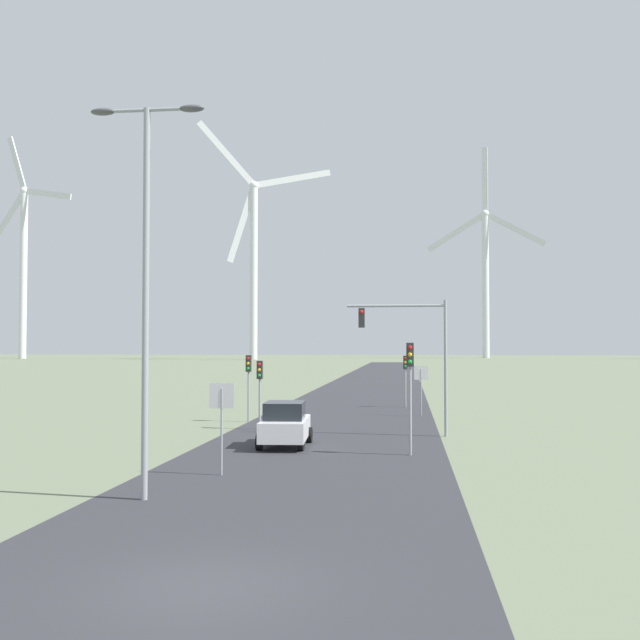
% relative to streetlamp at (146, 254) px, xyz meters
% --- Properties ---
extents(ground_plane, '(600.00, 600.00, 0.00)m').
position_rel_streetlamp_xyz_m(ground_plane, '(3.53, -6.83, -6.63)').
color(ground_plane, '#667056').
extents(road_surface, '(10.00, 240.00, 0.01)m').
position_rel_streetlamp_xyz_m(road_surface, '(3.53, 41.17, -6.63)').
color(road_surface, '#2D2D33').
rests_on(road_surface, ground).
extents(streetlamp, '(3.21, 0.32, 10.68)m').
position_rel_streetlamp_xyz_m(streetlamp, '(0.00, 0.00, 0.00)').
color(streetlamp, '#93999E').
rests_on(streetlamp, ground).
extents(stop_sign_near, '(0.81, 0.07, 2.94)m').
position_rel_streetlamp_xyz_m(stop_sign_near, '(1.13, 3.94, -4.58)').
color(stop_sign_near, '#93999E').
rests_on(stop_sign_near, ground).
extents(stop_sign_far, '(0.81, 0.07, 2.92)m').
position_rel_streetlamp_xyz_m(stop_sign_far, '(7.86, 24.79, -4.59)').
color(stop_sign_far, '#93999E').
rests_on(stop_sign_far, ground).
extents(traffic_light_post_near_left, '(0.28, 0.34, 3.38)m').
position_rel_streetlamp_xyz_m(traffic_light_post_near_left, '(-0.19, 16.86, -4.15)').
color(traffic_light_post_near_left, '#93999E').
rests_on(traffic_light_post_near_left, ground).
extents(traffic_light_post_near_right, '(0.28, 0.33, 4.24)m').
position_rel_streetlamp_xyz_m(traffic_light_post_near_right, '(7.15, 9.00, -3.53)').
color(traffic_light_post_near_right, '#93999E').
rests_on(traffic_light_post_near_right, ground).
extents(traffic_light_post_mid_left, '(0.28, 0.34, 3.60)m').
position_rel_streetlamp_xyz_m(traffic_light_post_mid_left, '(-1.50, 20.33, -3.98)').
color(traffic_light_post_mid_left, '#93999E').
rests_on(traffic_light_post_mid_left, ground).
extents(traffic_light_post_mid_right, '(0.28, 0.33, 3.45)m').
position_rel_streetlamp_xyz_m(traffic_light_post_mid_right, '(6.93, 30.74, -4.10)').
color(traffic_light_post_mid_right, '#93999E').
rests_on(traffic_light_post_mid_right, ground).
extents(traffic_light_mast_overhead, '(4.57, 0.35, 6.21)m').
position_rel_streetlamp_xyz_m(traffic_light_mast_overhead, '(7.24, 15.01, -2.21)').
color(traffic_light_mast_overhead, '#93999E').
rests_on(traffic_light_mast_overhead, ground).
extents(car_approaching, '(2.05, 4.20, 1.83)m').
position_rel_streetlamp_xyz_m(car_approaching, '(2.06, 10.86, -5.72)').
color(car_approaching, white).
rests_on(car_approaching, ground).
extents(wind_turbine_far_left, '(29.55, 9.12, 68.87)m').
position_rel_streetlamp_xyz_m(wind_turbine_far_left, '(-109.23, 196.08, 24.39)').
color(wind_turbine_far_left, silver).
rests_on(wind_turbine_far_left, ground).
extents(wind_turbine_left, '(36.79, 15.26, 67.77)m').
position_rel_streetlamp_xyz_m(wind_turbine_left, '(-36.47, 190.39, 24.53)').
color(wind_turbine_left, silver).
rests_on(wind_turbine_left, ground).
extents(wind_turbine_center, '(36.85, 11.60, 68.08)m').
position_rel_streetlamp_xyz_m(wind_turbine_center, '(32.33, 224.74, 22.36)').
color(wind_turbine_center, silver).
rests_on(wind_turbine_center, ground).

